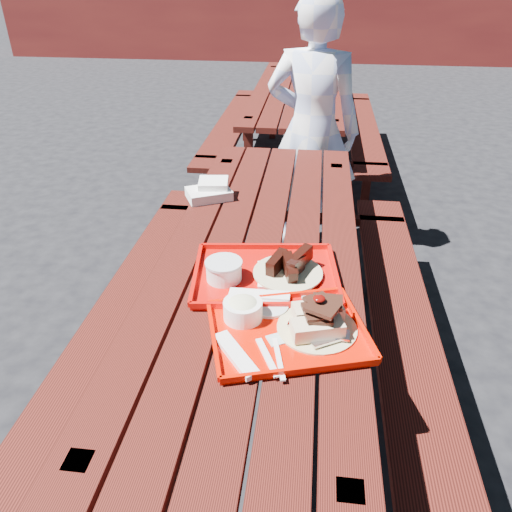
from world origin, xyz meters
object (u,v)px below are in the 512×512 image
object	(u,v)px
picnic_table_near	(261,293)
picnic_table_far	(297,110)
near_tray	(286,322)
person	(312,131)
far_tray	(263,274)

from	to	relation	value
picnic_table_near	picnic_table_far	size ratio (longest dim) A/B	1.00
near_tray	person	size ratio (longest dim) A/B	0.33
picnic_table_far	person	xyz separation A→B (m)	(0.15, -1.38, 0.23)
picnic_table_far	far_tray	xyz separation A→B (m)	(0.03, -2.99, 0.21)
near_tray	person	xyz separation A→B (m)	(0.03, 1.87, 0.01)
picnic_table_near	near_tray	bearing A→B (deg)	-74.38
picnic_table_far	picnic_table_near	bearing A→B (deg)	-90.00
picnic_table_far	near_tray	distance (m)	3.27
picnic_table_far	far_tray	world-z (taller)	far_tray
far_tray	picnic_table_near	bearing A→B (deg)	99.05
near_tray	person	world-z (taller)	person
picnic_table_near	picnic_table_far	world-z (taller)	same
near_tray	far_tray	bearing A→B (deg)	110.13
near_tray	person	distance (m)	1.87
picnic_table_far	near_tray	world-z (taller)	near_tray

